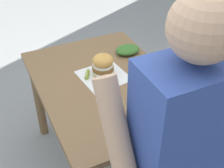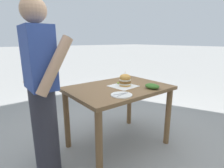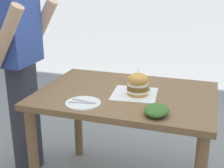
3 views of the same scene
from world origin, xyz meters
name	(u,v)px [view 2 (image 2 of 3)]	position (x,y,z in m)	size (l,w,h in m)	color
ground_plane	(118,144)	(0.00, 0.00, 0.00)	(80.00, 80.00, 0.00)	gray
patio_table	(118,97)	(0.00, 0.00, 0.66)	(0.84, 1.19, 0.79)	brown
serving_paper	(123,86)	(-0.01, -0.06, 0.79)	(0.29, 0.29, 0.00)	white
sandwich	(125,80)	(-0.02, -0.09, 0.86)	(0.15, 0.15, 0.18)	gold
pickle_spear	(121,83)	(0.08, -0.11, 0.80)	(0.02, 0.02, 0.09)	#8EA83D
side_plate_with_forks	(122,95)	(-0.28, 0.20, 0.79)	(0.22, 0.22, 0.02)	white
side_salad	(152,86)	(-0.30, -0.26, 0.81)	(0.18, 0.14, 0.06)	#386B28
diner_across_table	(42,90)	(0.07, 0.87, 0.88)	(0.55, 0.35, 1.69)	#33333D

